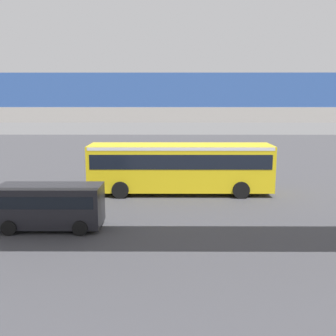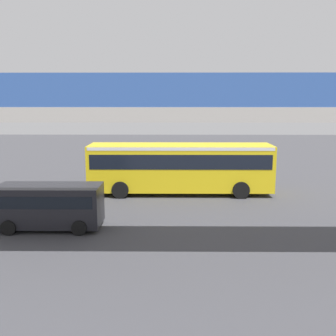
% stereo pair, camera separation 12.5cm
% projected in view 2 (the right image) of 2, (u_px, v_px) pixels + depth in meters
% --- Properties ---
extents(ground, '(80.00, 80.00, 0.00)m').
position_uv_depth(ground, '(181.00, 189.00, 26.40)').
color(ground, '#424247').
extents(city_bus, '(11.54, 2.85, 3.15)m').
position_uv_depth(city_bus, '(180.00, 164.00, 25.01)').
color(city_bus, yellow).
rests_on(city_bus, ground).
extents(parked_van, '(4.80, 2.17, 2.05)m').
position_uv_depth(parked_van, '(49.00, 204.00, 18.38)').
color(parked_van, black).
rests_on(parked_van, ground).
extents(pedestrian, '(0.38, 0.38, 1.79)m').
position_uv_depth(pedestrian, '(97.00, 166.00, 30.43)').
color(pedestrian, '#2D2D38').
rests_on(pedestrian, ground).
extents(traffic_sign, '(0.08, 0.60, 2.80)m').
position_uv_depth(traffic_sign, '(179.00, 155.00, 29.19)').
color(traffic_sign, slate).
rests_on(traffic_sign, ground).
extents(lane_dash_leftmost, '(2.00, 0.20, 0.01)m').
position_uv_depth(lane_dash_leftmost, '(236.00, 183.00, 28.36)').
color(lane_dash_leftmost, silver).
rests_on(lane_dash_leftmost, ground).
extents(lane_dash_left, '(2.00, 0.20, 0.01)m').
position_uv_depth(lane_dash_left, '(181.00, 183.00, 28.39)').
color(lane_dash_left, silver).
rests_on(lane_dash_left, ground).
extents(lane_dash_centre, '(2.00, 0.20, 0.01)m').
position_uv_depth(lane_dash_centre, '(125.00, 183.00, 28.43)').
color(lane_dash_centre, silver).
rests_on(lane_dash_centre, ground).
extents(pedestrian_overpass, '(31.45, 2.60, 6.85)m').
position_uv_depth(pedestrian_overpass, '(190.00, 124.00, 14.20)').
color(pedestrian_overpass, '#B2ADA5').
rests_on(pedestrian_overpass, ground).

